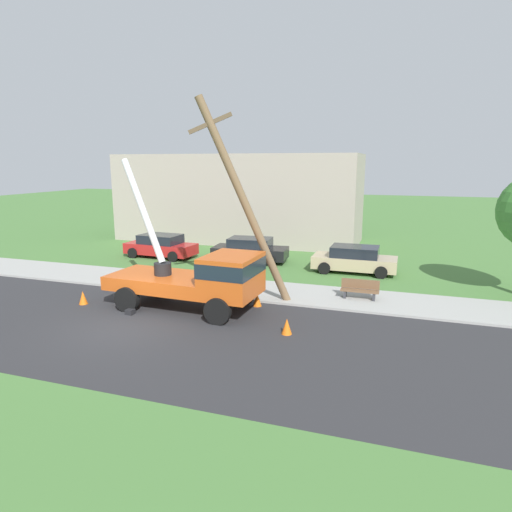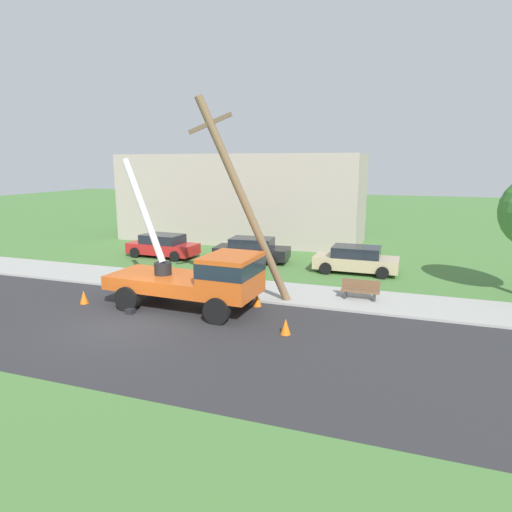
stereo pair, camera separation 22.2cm
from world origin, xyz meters
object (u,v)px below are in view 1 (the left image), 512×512
at_px(traffic_cone_ahead, 287,326).
at_px(parked_sedan_red, 161,246).
at_px(utility_truck, 202,276).
at_px(leaning_utility_pole, 244,201).
at_px(parked_sedan_tan, 354,259).
at_px(parked_sedan_black, 250,250).
at_px(park_bench, 360,290).
at_px(traffic_cone_curbside, 257,300).
at_px(traffic_cone_behind, 83,298).

relative_size(traffic_cone_ahead, parked_sedan_red, 0.12).
bearing_deg(parked_sedan_red, utility_truck, -51.07).
distance_m(utility_truck, leaning_utility_pole, 3.43).
bearing_deg(parked_sedan_tan, parked_sedan_black, 172.94).
height_order(traffic_cone_ahead, park_bench, park_bench).
height_order(utility_truck, traffic_cone_curbside, utility_truck).
distance_m(leaning_utility_pole, parked_sedan_red, 11.40).
xyz_separation_m(traffic_cone_behind, parked_sedan_red, (-1.79, 9.37, 0.43)).
bearing_deg(traffic_cone_curbside, leaning_utility_pole, 163.37).
height_order(traffic_cone_curbside, parked_sedan_black, parked_sedan_black).
bearing_deg(utility_truck, park_bench, 29.32).
bearing_deg(parked_sedan_black, traffic_cone_behind, -111.56).
bearing_deg(park_bench, traffic_cone_ahead, -113.18).
bearing_deg(park_bench, parked_sedan_red, 157.69).
height_order(traffic_cone_behind, parked_sedan_red, parked_sedan_red).
bearing_deg(utility_truck, parked_sedan_red, 128.93).
xyz_separation_m(utility_truck, traffic_cone_curbside, (1.91, 1.17, -1.13)).
distance_m(utility_truck, traffic_cone_behind, 5.26).
xyz_separation_m(utility_truck, parked_sedan_tan, (5.06, 8.28, -0.70)).
distance_m(utility_truck, traffic_cone_curbside, 2.51).
bearing_deg(parked_sedan_black, park_bench, -39.63).
height_order(traffic_cone_ahead, traffic_cone_curbside, same).
relative_size(parked_sedan_red, park_bench, 2.82).
distance_m(traffic_cone_behind, parked_sedan_tan, 13.66).
bearing_deg(parked_sedan_tan, park_bench, -81.21).
relative_size(utility_truck, park_bench, 4.22).
height_order(parked_sedan_black, parked_sedan_tan, same).
bearing_deg(traffic_cone_behind, traffic_cone_curbside, 16.42).
xyz_separation_m(utility_truck, traffic_cone_ahead, (3.83, -1.40, -1.13)).
distance_m(leaning_utility_pole, traffic_cone_behind, 7.83).
bearing_deg(traffic_cone_behind, leaning_utility_pole, 19.43).
relative_size(leaning_utility_pole, traffic_cone_curbside, 14.98).
height_order(traffic_cone_behind, parked_sedan_tan, parked_sedan_tan).
height_order(utility_truck, parked_sedan_red, utility_truck).
bearing_deg(traffic_cone_behind, park_bench, 20.90).
distance_m(leaning_utility_pole, parked_sedan_tan, 8.65).
bearing_deg(traffic_cone_curbside, park_bench, 28.23).
relative_size(utility_truck, traffic_cone_behind, 12.06).
bearing_deg(leaning_utility_pole, traffic_cone_behind, -160.57).
xyz_separation_m(traffic_cone_ahead, parked_sedan_red, (-10.69, 9.88, 0.43)).
xyz_separation_m(leaning_utility_pole, parked_sedan_red, (-8.14, 7.13, -3.57)).
height_order(utility_truck, parked_sedan_black, utility_truck).
relative_size(traffic_cone_ahead, park_bench, 0.35).
distance_m(traffic_cone_ahead, parked_sedan_red, 14.56).
relative_size(traffic_cone_ahead, parked_sedan_black, 0.12).
distance_m(traffic_cone_behind, traffic_cone_curbside, 7.27).
height_order(leaning_utility_pole, parked_sedan_tan, leaning_utility_pole).
height_order(traffic_cone_curbside, parked_sedan_tan, parked_sedan_tan).
bearing_deg(park_bench, parked_sedan_tan, 98.79).
distance_m(utility_truck, park_bench, 6.76).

